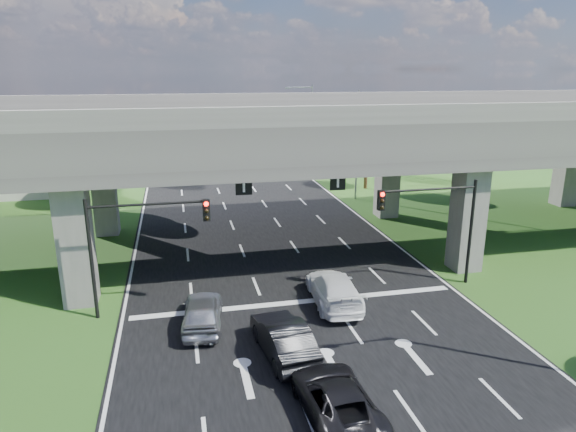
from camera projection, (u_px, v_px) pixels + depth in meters
name	position (u px, v px, depth m)	size (l,w,h in m)	color
ground	(316.00, 335.00, 23.53)	(160.00, 160.00, 0.00)	#2C4E19
road	(274.00, 259.00, 32.91)	(18.00, 120.00, 0.03)	black
overpass	(267.00, 132.00, 32.61)	(80.00, 15.00, 10.00)	#353230
signal_right	(437.00, 215.00, 27.70)	(5.76, 0.54, 6.00)	black
signal_left	(137.00, 234.00, 24.45)	(5.76, 0.54, 6.00)	black
streetlight_far	(353.00, 137.00, 46.54)	(3.38, 0.25, 10.00)	gray
streetlight_beyond	(309.00, 120.00, 61.55)	(3.38, 0.25, 10.00)	gray
tree_left_near	(77.00, 154.00, 43.70)	(4.50, 4.50, 7.80)	black
tree_left_mid	(60.00, 149.00, 50.77)	(3.91, 3.90, 6.76)	black
tree_left_far	(110.00, 129.00, 58.84)	(4.80, 4.80, 8.32)	black
tree_right_near	(367.00, 144.00, 51.28)	(4.20, 4.20, 7.28)	black
tree_right_mid	(367.00, 137.00, 59.50)	(3.91, 3.90, 6.76)	black
tree_right_far	(315.00, 125.00, 66.00)	(4.50, 4.50, 7.80)	black
car_silver	(202.00, 311.00, 24.09)	(1.82, 4.53, 1.54)	#A3A5AA
car_dark	(283.00, 338.00, 21.65)	(1.70, 4.88, 1.61)	black
car_white	(334.00, 289.00, 26.49)	(2.22, 5.47, 1.59)	white
car_trailing	(336.00, 399.00, 17.82)	(2.30, 4.99, 1.39)	black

